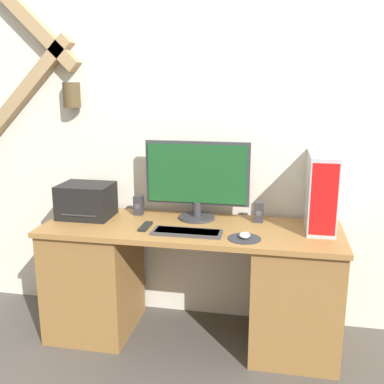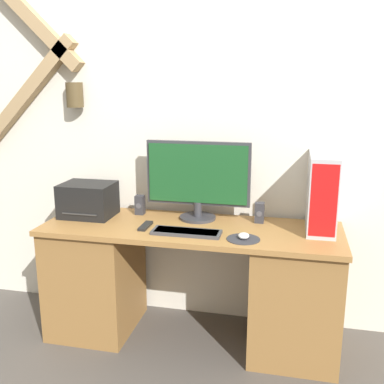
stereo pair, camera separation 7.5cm
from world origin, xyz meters
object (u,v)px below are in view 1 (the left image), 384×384
at_px(speaker_right, 259,212).
at_px(printer, 86,201).
at_px(speaker_left, 139,205).
at_px(monitor, 197,177).
at_px(computer_tower, 321,190).
at_px(keyboard, 187,232).
at_px(mouse, 245,235).
at_px(remote_control, 145,226).

bearing_deg(speaker_right, printer, -174.55).
bearing_deg(printer, speaker_left, 19.60).
bearing_deg(printer, monitor, 7.86).
relative_size(computer_tower, printer, 1.38).
xyz_separation_m(computer_tower, printer, (-1.39, -0.07, -0.11)).
xyz_separation_m(computer_tower, speaker_right, (-0.34, 0.03, -0.15)).
height_order(printer, speaker_right, printer).
height_order(keyboard, speaker_left, speaker_left).
height_order(mouse, speaker_left, speaker_left).
xyz_separation_m(printer, speaker_right, (1.04, 0.10, -0.04)).
distance_m(monitor, keyboard, 0.38).
bearing_deg(keyboard, speaker_right, 38.44).
xyz_separation_m(printer, speaker_left, (0.30, 0.11, -0.04)).
distance_m(mouse, speaker_right, 0.32).
xyz_separation_m(monitor, speaker_left, (-0.37, 0.01, -0.20)).
bearing_deg(remote_control, printer, 161.76).
xyz_separation_m(monitor, keyboard, (-0.00, -0.29, -0.25)).
bearing_deg(speaker_left, speaker_right, -0.51).
bearing_deg(computer_tower, printer, -177.03).
xyz_separation_m(speaker_left, speaker_right, (0.75, -0.01, 0.00)).
xyz_separation_m(keyboard, speaker_right, (0.37, 0.30, 0.05)).
relative_size(monitor, printer, 1.99).
distance_m(speaker_left, speaker_right, 0.75).
bearing_deg(speaker_left, printer, -160.40).
height_order(computer_tower, printer, computer_tower).
height_order(keyboard, computer_tower, computer_tower).
bearing_deg(speaker_right, mouse, -100.50).
bearing_deg(speaker_left, keyboard, -39.09).
xyz_separation_m(keyboard, computer_tower, (0.72, 0.27, 0.20)).
distance_m(mouse, speaker_left, 0.76).
bearing_deg(mouse, monitor, 135.92).
bearing_deg(printer, keyboard, -16.31).
xyz_separation_m(mouse, computer_tower, (0.40, 0.28, 0.20)).
bearing_deg(mouse, computer_tower, 35.29).
bearing_deg(keyboard, speaker_left, 140.91).
bearing_deg(remote_control, speaker_left, 115.64).
relative_size(monitor, mouse, 8.75).
relative_size(keyboard, speaker_left, 3.16).
height_order(monitor, speaker_left, monitor).
bearing_deg(computer_tower, mouse, -144.71).
bearing_deg(speaker_left, remote_control, -64.36).
bearing_deg(monitor, speaker_right, 1.05).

